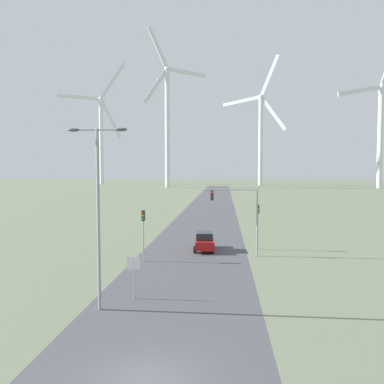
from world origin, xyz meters
The scene contains 12 objects.
ground_plane centered at (0.00, 0.00, 0.00)m, with size 600.00×600.00×0.00m, color #667056.
road_surface centered at (0.00, 48.00, 0.00)m, with size 10.00×240.00×0.01m.
streetlamp centered at (-4.11, 6.95, 6.37)m, with size 3.37×0.32×10.17m.
stop_sign_near centered at (-2.62, 8.87, 1.82)m, with size 0.81×0.07×2.61m.
traffic_light_post_near_left centered at (-4.04, 18.13, 3.23)m, with size 0.28×0.34×4.42m.
traffic_light_post_near_right centered at (6.16, 23.76, 3.26)m, with size 0.28×0.34×4.48m.
traffic_light_mast_overhead centered at (4.20, 20.95, 4.53)m, with size 4.90×0.35×6.34m.
car_approaching centered at (0.94, 22.98, 0.91)m, with size 2.12×4.23×1.83m.
wind_turbine_far_left centered at (-64.48, 187.90, 29.25)m, with size 36.39×6.23×66.27m.
wind_turbine_left centered at (-22.85, 155.24, 31.95)m, with size 27.07×14.24×70.32m.
wind_turbine_center centered at (21.29, 182.02, 28.24)m, with size 31.69×15.73×65.16m.
wind_turbine_right centered at (68.93, 153.35, 27.03)m, with size 33.85×11.41×63.17m.
Camera 1 is at (2.86, -13.18, 7.88)m, focal length 35.00 mm.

